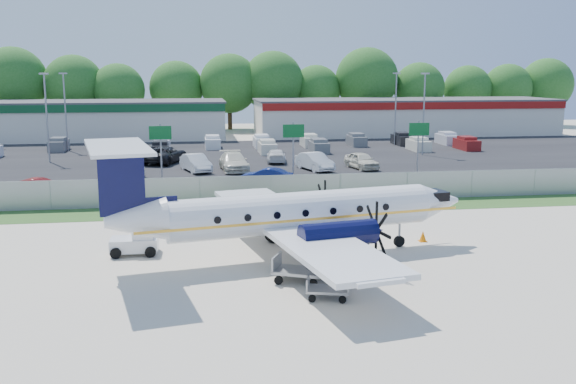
{
  "coord_description": "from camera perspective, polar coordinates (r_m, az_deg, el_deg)",
  "views": [
    {
      "loc": [
        -5.44,
        -30.27,
        9.2
      ],
      "look_at": [
        0.0,
        6.0,
        2.3
      ],
      "focal_mm": 40.0,
      "sensor_mm": 36.0,
      "label": 1
    }
  ],
  "objects": [
    {
      "name": "parked_car_g",
      "position": [
        66.1,
        -1.06,
        2.65
      ],
      "size": [
        2.39,
        4.84,
        1.35
      ],
      "primitive_type": "imported",
      "rotation": [
        0.0,
        0.0,
        3.03
      ],
      "color": "silver",
      "rests_on": "ground"
    },
    {
      "name": "road_car_west",
      "position": [
        50.75,
        -21.13,
        -0.51
      ],
      "size": [
        4.66,
        2.82,
        1.45
      ],
      "primitive_type": "imported",
      "rotation": [
        0.0,
        0.0,
        1.26
      ],
      "color": "maroon",
      "rests_on": "ground"
    },
    {
      "name": "sign_left",
      "position": [
        53.53,
        -11.26,
        4.46
      ],
      "size": [
        1.8,
        0.26,
        5.0
      ],
      "color": "gray",
      "rests_on": "ground"
    },
    {
      "name": "light_pole_se",
      "position": [
        82.4,
        9.55,
        7.75
      ],
      "size": [
        0.9,
        0.35,
        9.09
      ],
      "color": "gray",
      "rests_on": "ground"
    },
    {
      "name": "building_west",
      "position": [
        94.33,
        -19.97,
        6.03
      ],
      "size": [
        46.4,
        12.4,
        5.24
      ],
      "color": "silver",
      "rests_on": "ground"
    },
    {
      "name": "light_pole_ne",
      "position": [
        72.96,
        11.99,
        7.31
      ],
      "size": [
        0.9,
        0.35,
        9.09
      ],
      "color": "gray",
      "rests_on": "ground"
    },
    {
      "name": "parked_car_d",
      "position": [
        60.82,
        2.38,
        1.95
      ],
      "size": [
        3.19,
        5.34,
        1.66
      ],
      "primitive_type": "imported",
      "rotation": [
        0.0,
        0.0,
        0.3
      ],
      "color": "silver",
      "rests_on": "ground"
    },
    {
      "name": "building_east",
      "position": [
        97.68,
        10.34,
        6.63
      ],
      "size": [
        44.4,
        12.4,
        5.24
      ],
      "color": "silver",
      "rests_on": "ground"
    },
    {
      "name": "aircraft",
      "position": [
        31.84,
        0.48,
        -1.85
      ],
      "size": [
        19.59,
        19.2,
        5.98
      ],
      "color": "silver",
      "rests_on": "ground"
    },
    {
      "name": "baggage_cart_far",
      "position": [
        26.66,
        3.58,
        -8.58
      ],
      "size": [
        1.97,
        1.48,
        0.92
      ],
      "color": "gray",
      "rests_on": "ground"
    },
    {
      "name": "cone_starboard_wing",
      "position": [
        45.0,
        -1.88,
        -0.84
      ],
      "size": [
        0.36,
        0.36,
        0.51
      ],
      "color": "orange",
      "rests_on": "ground"
    },
    {
      "name": "ground",
      "position": [
        32.1,
        1.6,
        -6.0
      ],
      "size": [
        170.0,
        170.0,
        0.0
      ],
      "primitive_type": "plane",
      "color": "beige",
      "rests_on": "ground"
    },
    {
      "name": "cone_nose",
      "position": [
        36.1,
        11.9,
        -3.88
      ],
      "size": [
        0.42,
        0.42,
        0.6
      ],
      "color": "orange",
      "rests_on": "ground"
    },
    {
      "name": "pushback_tug",
      "position": [
        33.75,
        -13.32,
        -4.38
      ],
      "size": [
        2.37,
        1.7,
        1.27
      ],
      "color": "silver",
      "rests_on": "ground"
    },
    {
      "name": "parked_car_e",
      "position": [
        62.05,
        6.55,
        2.06
      ],
      "size": [
        2.83,
        4.97,
        1.59
      ],
      "primitive_type": "imported",
      "rotation": [
        0.0,
        0.0,
        0.21
      ],
      "color": "beige",
      "rests_on": "ground"
    },
    {
      "name": "parked_car_f",
      "position": [
        66.67,
        -10.87,
        2.53
      ],
      "size": [
        4.94,
        6.79,
        1.72
      ],
      "primitive_type": "imported",
      "rotation": [
        0.0,
        0.0,
        2.76
      ],
      "color": "black",
      "rests_on": "ground"
    },
    {
      "name": "access_road",
      "position": [
        50.41,
        -2.19,
        0.15
      ],
      "size": [
        170.0,
        8.0,
        0.02
      ],
      "primitive_type": "cube",
      "color": "black",
      "rests_on": "ground"
    },
    {
      "name": "baggage_cart_near",
      "position": [
        28.61,
        1.01,
        -6.97
      ],
      "size": [
        2.57,
        2.14,
        1.16
      ],
      "color": "gray",
      "rests_on": "ground"
    },
    {
      "name": "sign_right",
      "position": [
        56.89,
        11.54,
        4.8
      ],
      "size": [
        1.8,
        0.26,
        5.0
      ],
      "color": "gray",
      "rests_on": "ground"
    },
    {
      "name": "perimeter_fence",
      "position": [
        45.35,
        -1.5,
        0.24
      ],
      "size": [
        120.0,
        0.06,
        1.99
      ],
      "color": "gray",
      "rests_on": "ground"
    },
    {
      "name": "parking_lot",
      "position": [
        71.08,
        -4.07,
        3.2
      ],
      "size": [
        170.0,
        32.0,
        0.02
      ],
      "primitive_type": "cube",
      "color": "black",
      "rests_on": "ground"
    },
    {
      "name": "road_car_mid",
      "position": [
        52.68,
        -1.97,
        0.59
      ],
      "size": [
        4.58,
        2.96,
        1.43
      ],
      "primitive_type": "imported",
      "rotation": [
        0.0,
        0.0,
        -1.94
      ],
      "color": "navy",
      "rests_on": "ground"
    },
    {
      "name": "grass_verge",
      "position": [
        43.6,
        -1.17,
        -1.52
      ],
      "size": [
        170.0,
        4.0,
        0.02
      ],
      "primitive_type": "cube",
      "color": "#2D561E",
      "rests_on": "ground"
    },
    {
      "name": "parked_car_c",
      "position": [
        60.69,
        -4.83,
        1.9
      ],
      "size": [
        2.78,
        6.03,
        1.71
      ],
      "primitive_type": "imported",
      "rotation": [
        0.0,
        0.0,
        0.07
      ],
      "color": "beige",
      "rests_on": "ground"
    },
    {
      "name": "sign_mid",
      "position": [
        54.13,
        0.49,
        4.73
      ],
      "size": [
        1.8,
        0.26,
        5.0
      ],
      "color": "gray",
      "rests_on": "ground"
    },
    {
      "name": "far_parking_rows",
      "position": [
        76.02,
        -4.37,
        3.67
      ],
      "size": [
        56.0,
        10.0,
        1.6
      ],
      "primitive_type": null,
      "color": "gray",
      "rests_on": "ground"
    },
    {
      "name": "light_pole_nw",
      "position": [
        69.92,
        -20.68,
        6.72
      ],
      "size": [
        0.9,
        0.35,
        9.09
      ],
      "color": "gray",
      "rests_on": "ground"
    },
    {
      "name": "light_pole_sw",
      "position": [
        79.71,
        -19.2,
        7.22
      ],
      "size": [
        0.9,
        0.35,
        9.09
      ],
      "color": "gray",
      "rests_on": "ground"
    },
    {
      "name": "parked_car_a",
      "position": [
        59.97,
        -13.95,
        1.52
      ],
      "size": [
        3.27,
        5.35,
        1.67
      ],
      "primitive_type": "imported",
      "rotation": [
        0.0,
        0.0,
        0.32
      ],
      "color": "beige",
      "rests_on": "ground"
    },
    {
      "name": "tree_line",
      "position": [
        104.82,
        -5.55,
        5.57
      ],
      "size": [
        112.0,
        6.0,
        14.0
      ],
      "primitive_type": null,
      "color": "#225C1B",
      "rests_on": "ground"
    },
    {
      "name": "parked_car_b",
      "position": [
        60.53,
        -8.18,
        1.8
      ],
      "size": [
        3.12,
        5.24,
        1.63
      ],
      "primitive_type": "imported",
      "rotation": [
        0.0,
        0.0,
        0.3
      ],
      "color": "silver",
      "rests_on": "ground"
    }
  ]
}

